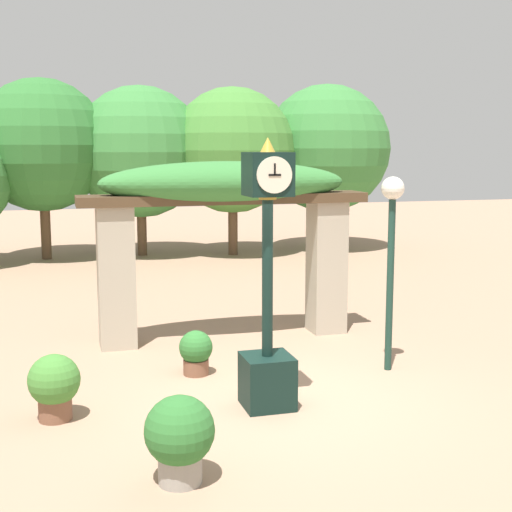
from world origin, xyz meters
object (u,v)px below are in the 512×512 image
(potted_plant_far_left, at_px, (54,384))
(lamp_post, at_px, (392,230))
(potted_plant_near_left, at_px, (196,351))
(potted_plant_near_right, at_px, (180,436))
(pedestal_clock, at_px, (267,300))

(potted_plant_far_left, xyz_separation_m, lamp_post, (4.60, 0.67, 1.58))
(potted_plant_near_left, bearing_deg, potted_plant_near_right, -103.76)
(potted_plant_near_left, bearing_deg, lamp_post, -11.24)
(potted_plant_near_left, relative_size, lamp_post, 0.23)
(lamp_post, bearing_deg, potted_plant_near_left, 168.76)
(potted_plant_near_left, xyz_separation_m, potted_plant_far_left, (-1.91, -1.21, 0.10))
(potted_plant_near_left, relative_size, potted_plant_far_left, 0.80)
(potted_plant_far_left, bearing_deg, pedestal_clock, -6.00)
(pedestal_clock, xyz_separation_m, potted_plant_near_right, (-1.38, -1.71, -0.87))
(pedestal_clock, relative_size, potted_plant_near_left, 5.21)
(potted_plant_near_right, bearing_deg, potted_plant_far_left, 119.80)
(lamp_post, bearing_deg, pedestal_clock, -155.84)
(potted_plant_near_left, distance_m, potted_plant_far_left, 2.26)
(potted_plant_near_left, xyz_separation_m, lamp_post, (2.69, -0.53, 1.68))
(pedestal_clock, bearing_deg, lamp_post, 24.16)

